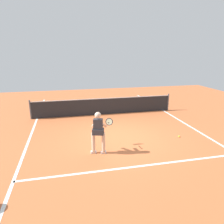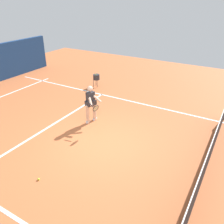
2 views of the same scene
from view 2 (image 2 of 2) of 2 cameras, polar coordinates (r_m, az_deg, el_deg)
ground_plane at (r=8.50m, az=-2.47°, el=-7.28°), size 23.89×23.89×0.00m
service_line_marking at (r=9.82m, az=-14.33°, el=-3.07°), size 7.45×0.10×0.01m
sideline_left_marking at (r=11.40m, az=7.69°, el=1.88°), size 0.10×16.38×0.01m
sideline_right_marking at (r=6.50m, az=-22.07°, el=-22.81°), size 0.10×16.38×0.01m
court_net at (r=7.27m, az=21.84°, el=-11.42°), size 8.13×0.08×1.04m
tennis_player at (r=9.44m, az=-5.11°, el=2.22°), size 0.95×0.89×1.55m
tennis_ball_near at (r=7.27m, az=-17.33°, el=-15.23°), size 0.07×0.07×0.07m
ball_hopper at (r=13.41m, az=-3.81°, el=8.41°), size 0.36×0.36×0.74m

